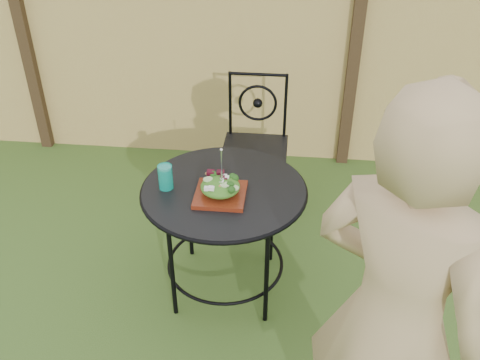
# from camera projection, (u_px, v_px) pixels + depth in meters

# --- Properties ---
(ground) EXTENTS (60.00, 60.00, 0.00)m
(ground) POSITION_uv_depth(u_px,v_px,m) (120.00, 352.00, 2.90)
(ground) COLOR #2A4416
(ground) RESTS_ON ground
(fence) EXTENTS (8.00, 0.12, 1.90)m
(fence) POSITION_uv_depth(u_px,v_px,m) (187.00, 45.00, 4.19)
(fence) COLOR #E0C56E
(fence) RESTS_ON ground
(patio_table) EXTENTS (0.92, 0.92, 0.72)m
(patio_table) POSITION_uv_depth(u_px,v_px,m) (224.00, 208.00, 3.01)
(patio_table) COLOR black
(patio_table) RESTS_ON ground
(patio_chair) EXTENTS (0.46, 0.46, 0.95)m
(patio_chair) POSITION_uv_depth(u_px,v_px,m) (255.00, 140.00, 3.83)
(patio_chair) COLOR black
(patio_chair) RESTS_ON ground
(diner) EXTENTS (0.81, 0.76, 1.85)m
(diner) POSITION_uv_depth(u_px,v_px,m) (392.00, 325.00, 1.86)
(diner) COLOR tan
(diner) RESTS_ON ground
(salad_plate) EXTENTS (0.27, 0.27, 0.02)m
(salad_plate) POSITION_uv_depth(u_px,v_px,m) (220.00, 195.00, 2.86)
(salad_plate) COLOR #4E160B
(salad_plate) RESTS_ON patio_table
(salad) EXTENTS (0.21, 0.21, 0.08)m
(salad) POSITION_uv_depth(u_px,v_px,m) (220.00, 187.00, 2.83)
(salad) COLOR #235614
(salad) RESTS_ON salad_plate
(fork) EXTENTS (0.01, 0.01, 0.18)m
(fork) POSITION_uv_depth(u_px,v_px,m) (222.00, 166.00, 2.76)
(fork) COLOR silver
(fork) RESTS_ON salad
(drinking_glass) EXTENTS (0.08, 0.08, 0.14)m
(drinking_glass) POSITION_uv_depth(u_px,v_px,m) (165.00, 177.00, 2.89)
(drinking_glass) COLOR #0D9780
(drinking_glass) RESTS_ON patio_table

